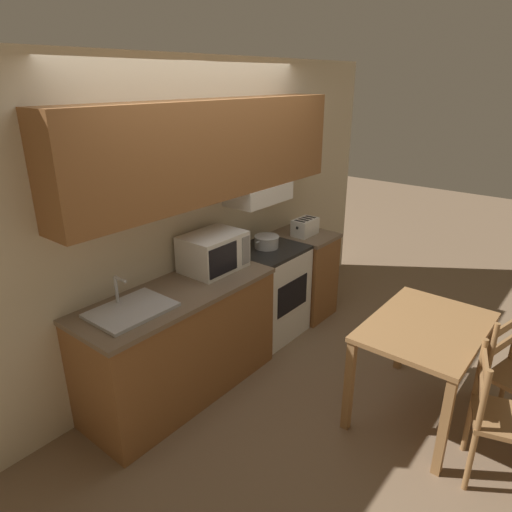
{
  "coord_description": "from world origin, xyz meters",
  "views": [
    {
      "loc": [
        -2.6,
        -2.69,
        2.38
      ],
      "look_at": [
        0.05,
        -0.55,
        1.04
      ],
      "focal_mm": 32.0,
      "sensor_mm": 36.0,
      "label": 1
    }
  ],
  "objects_px": {
    "stove_range": "(268,292)",
    "dining_table": "(425,339)",
    "toaster": "(305,227)",
    "chair_left_of_table": "(499,419)",
    "cooking_pot": "(267,241)",
    "microwave": "(213,252)",
    "sink_basin": "(131,310)"
  },
  "relations": [
    {
      "from": "stove_range",
      "to": "dining_table",
      "type": "relative_size",
      "value": 0.88
    },
    {
      "from": "toaster",
      "to": "chair_left_of_table",
      "type": "distance_m",
      "value": 2.43
    },
    {
      "from": "cooking_pot",
      "to": "dining_table",
      "type": "distance_m",
      "value": 1.66
    },
    {
      "from": "stove_range",
      "to": "microwave",
      "type": "height_order",
      "value": "microwave"
    },
    {
      "from": "cooking_pot",
      "to": "microwave",
      "type": "bearing_deg",
      "value": 177.57
    },
    {
      "from": "cooking_pot",
      "to": "sink_basin",
      "type": "height_order",
      "value": "sink_basin"
    },
    {
      "from": "sink_basin",
      "to": "microwave",
      "type": "bearing_deg",
      "value": 5.07
    },
    {
      "from": "microwave",
      "to": "toaster",
      "type": "bearing_deg",
      "value": -4.89
    },
    {
      "from": "microwave",
      "to": "dining_table",
      "type": "xyz_separation_m",
      "value": [
        0.44,
        -1.64,
        -0.4
      ]
    },
    {
      "from": "stove_range",
      "to": "cooking_pot",
      "type": "distance_m",
      "value": 0.51
    },
    {
      "from": "chair_left_of_table",
      "to": "toaster",
      "type": "bearing_deg",
      "value": 46.38
    },
    {
      "from": "microwave",
      "to": "cooking_pot",
      "type": "bearing_deg",
      "value": -2.43
    },
    {
      "from": "microwave",
      "to": "dining_table",
      "type": "distance_m",
      "value": 1.75
    },
    {
      "from": "cooking_pot",
      "to": "microwave",
      "type": "relative_size",
      "value": 0.62
    },
    {
      "from": "cooking_pot",
      "to": "chair_left_of_table",
      "type": "xyz_separation_m",
      "value": [
        -0.52,
        -2.2,
        -0.51
      ]
    },
    {
      "from": "microwave",
      "to": "chair_left_of_table",
      "type": "relative_size",
      "value": 0.58
    },
    {
      "from": "cooking_pot",
      "to": "dining_table",
      "type": "xyz_separation_m",
      "value": [
        -0.24,
        -1.61,
        -0.31
      ]
    },
    {
      "from": "stove_range",
      "to": "cooking_pot",
      "type": "xyz_separation_m",
      "value": [
        0.01,
        0.03,
        0.51
      ]
    },
    {
      "from": "cooking_pot",
      "to": "chair_left_of_table",
      "type": "distance_m",
      "value": 2.32
    },
    {
      "from": "microwave",
      "to": "dining_table",
      "type": "bearing_deg",
      "value": -74.95
    },
    {
      "from": "cooking_pot",
      "to": "toaster",
      "type": "distance_m",
      "value": 0.54
    },
    {
      "from": "stove_range",
      "to": "sink_basin",
      "type": "xyz_separation_m",
      "value": [
        -1.56,
        -0.02,
        0.46
      ]
    },
    {
      "from": "cooking_pot",
      "to": "chair_left_of_table",
      "type": "height_order",
      "value": "cooking_pot"
    },
    {
      "from": "stove_range",
      "to": "chair_left_of_table",
      "type": "height_order",
      "value": "stove_range"
    },
    {
      "from": "sink_basin",
      "to": "toaster",
      "type": "bearing_deg",
      "value": -0.68
    },
    {
      "from": "stove_range",
      "to": "cooking_pot",
      "type": "bearing_deg",
      "value": 71.54
    },
    {
      "from": "toaster",
      "to": "microwave",
      "type": "bearing_deg",
      "value": 175.11
    },
    {
      "from": "microwave",
      "to": "toaster",
      "type": "xyz_separation_m",
      "value": [
        1.22,
        -0.1,
        -0.07
      ]
    },
    {
      "from": "dining_table",
      "to": "sink_basin",
      "type": "bearing_deg",
      "value": 130.49
    },
    {
      "from": "stove_range",
      "to": "dining_table",
      "type": "height_order",
      "value": "stove_range"
    },
    {
      "from": "microwave",
      "to": "sink_basin",
      "type": "xyz_separation_m",
      "value": [
        -0.89,
        -0.08,
        -0.14
      ]
    },
    {
      "from": "toaster",
      "to": "chair_left_of_table",
      "type": "height_order",
      "value": "toaster"
    }
  ]
}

